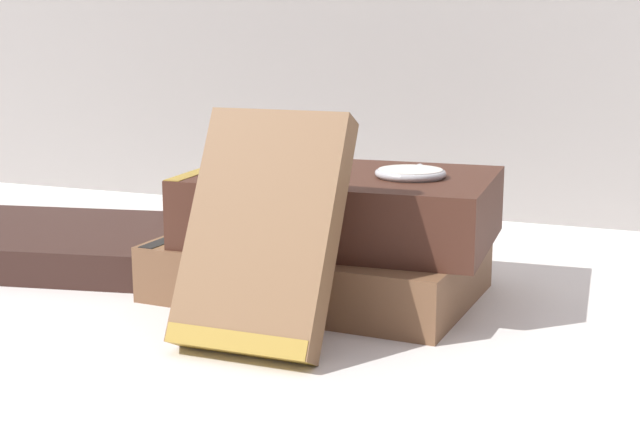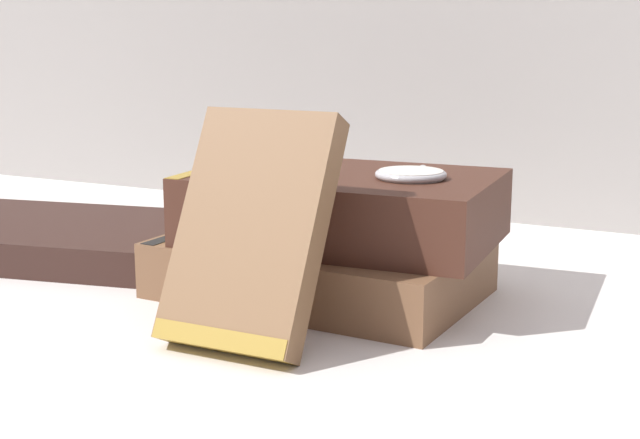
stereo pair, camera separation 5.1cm
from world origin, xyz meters
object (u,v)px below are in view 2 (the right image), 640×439
object	(u,v)px
book_flat_bottom	(319,267)
book_leaning_front	(249,238)
book_flat_top	(337,206)
book_side_left	(50,237)
pocket_watch	(411,174)

from	to	relation	value
book_flat_bottom	book_leaning_front	distance (m)	0.12
book_flat_top	book_flat_bottom	bearing A→B (deg)	-137.00
book_flat_top	book_side_left	bearing A→B (deg)	177.38
pocket_watch	book_leaning_front	bearing A→B (deg)	-115.11
book_flat_top	book_leaning_front	world-z (taller)	book_leaning_front
pocket_watch	book_side_left	bearing A→B (deg)	-179.38
book_flat_bottom	book_side_left	xyz separation A→B (m)	(-0.27, 0.01, -0.01)
book_flat_top	book_leaning_front	xyz separation A→B (m)	(-0.00, -0.12, 0.00)
book_flat_bottom	book_leaning_front	world-z (taller)	book_leaning_front
book_flat_top	pocket_watch	size ratio (longest dim) A/B	4.19
book_flat_top	book_side_left	xyz separation A→B (m)	(-0.28, -0.00, -0.05)
book_flat_bottom	pocket_watch	bearing A→B (deg)	11.95
book_flat_top	book_side_left	world-z (taller)	book_flat_top
book_flat_bottom	book_flat_top	world-z (taller)	book_flat_top
book_flat_bottom	book_leaning_front	xyz separation A→B (m)	(0.01, -0.11, 0.05)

